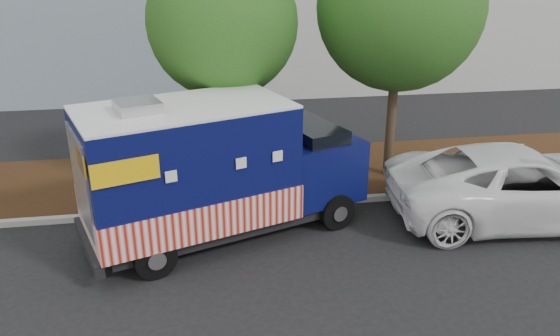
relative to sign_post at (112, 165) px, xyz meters
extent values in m
plane|color=black|center=(1.87, -1.99, -1.20)|extent=(120.00, 120.00, 0.00)
cube|color=#9E9E99|center=(1.87, -0.59, -1.12)|extent=(120.00, 0.18, 0.15)
cube|color=black|center=(1.87, 1.51, -1.12)|extent=(120.00, 4.00, 0.15)
cylinder|color=#38281C|center=(2.94, 0.81, 0.59)|extent=(0.26, 0.26, 3.58)
sphere|color=#255718|center=(2.94, 0.81, 3.32)|extent=(3.78, 3.78, 3.78)
cylinder|color=#38281C|center=(7.55, 0.83, 0.66)|extent=(0.26, 0.26, 3.72)
sphere|color=#255718|center=(7.55, 0.83, 3.60)|extent=(4.34, 4.34, 4.34)
cube|color=#473828|center=(0.00, 0.00, 0.00)|extent=(0.06, 0.06, 2.40)
cube|color=black|center=(2.79, -1.67, -0.76)|extent=(6.19, 3.82, 0.29)
cube|color=#090E45|center=(1.90, -1.98, 0.68)|extent=(4.95, 3.73, 2.51)
cube|color=#BA180B|center=(1.90, -1.98, -0.21)|extent=(5.01, 3.80, 0.79)
cube|color=white|center=(1.90, -1.98, 1.96)|extent=(4.95, 3.73, 0.06)
cube|color=#B7B7BA|center=(1.01, -2.29, 2.10)|extent=(1.07, 1.07, 0.23)
cube|color=#090E45|center=(4.87, -0.94, 0.11)|extent=(2.52, 2.75, 1.47)
cube|color=black|center=(4.82, -0.95, 0.81)|extent=(1.67, 2.27, 0.68)
cube|color=black|center=(5.78, -0.62, -0.38)|extent=(0.77, 2.00, 0.31)
cube|color=black|center=(-0.22, -2.73, -0.73)|extent=(0.96, 2.29, 0.29)
cube|color=#B7B7BA|center=(-0.19, -2.72, 0.74)|extent=(0.66, 1.79, 1.99)
cube|color=#B7B7BA|center=(1.79, -0.70, 0.74)|extent=(1.79, 0.66, 1.15)
cube|color=yellow|center=(0.84, -3.68, 1.26)|extent=(1.19, 0.44, 0.47)
cube|color=yellow|center=(0.01, -1.32, 1.26)|extent=(1.19, 0.44, 0.47)
cylinder|color=black|center=(5.32, -1.91, -0.76)|extent=(0.93, 0.57, 0.88)
cylinder|color=black|center=(4.61, 0.11, -0.76)|extent=(0.93, 0.57, 0.88)
cylinder|color=black|center=(1.17, -3.37, -0.76)|extent=(0.93, 0.57, 0.88)
cylinder|color=black|center=(0.46, -1.35, -0.76)|extent=(0.93, 0.57, 0.88)
imported|color=white|center=(9.90, -2.09, -0.30)|extent=(6.68, 3.54, 1.79)
camera|label=1|loc=(2.19, -13.17, 5.04)|focal=35.00mm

